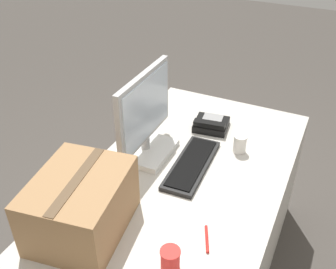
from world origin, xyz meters
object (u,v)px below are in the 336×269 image
at_px(paper_cup_right, 240,144).
at_px(pen_marker, 207,239).
at_px(desk_phone, 211,124).
at_px(paper_cup_left, 170,259).
at_px(keyboard, 191,164).
at_px(cardboard_box, 81,205).
at_px(monitor, 145,121).

distance_m(paper_cup_right, pen_marker, 0.63).
distance_m(desk_phone, paper_cup_left, 0.96).
height_order(keyboard, desk_phone, desk_phone).
distance_m(desk_phone, cardboard_box, 0.95).
relative_size(monitor, cardboard_box, 1.05).
xyz_separation_m(cardboard_box, pen_marker, (0.15, -0.47, -0.12)).
xyz_separation_m(paper_cup_left, paper_cup_right, (0.80, -0.02, 0.00)).
height_order(monitor, paper_cup_left, monitor).
bearing_deg(paper_cup_right, paper_cup_left, 178.58).
bearing_deg(paper_cup_right, desk_phone, 55.29).
xyz_separation_m(monitor, keyboard, (-0.01, -0.25, -0.18)).
bearing_deg(keyboard, paper_cup_left, -167.59).
distance_m(monitor, pen_marker, 0.66).
relative_size(monitor, paper_cup_right, 5.01).
distance_m(keyboard, paper_cup_right, 0.28).
distance_m(monitor, paper_cup_left, 0.73).
xyz_separation_m(desk_phone, paper_cup_right, (-0.14, -0.21, 0.02)).
bearing_deg(desk_phone, monitor, 140.61).
bearing_deg(cardboard_box, keyboard, -23.43).
relative_size(keyboard, cardboard_box, 1.00).
relative_size(paper_cup_left, pen_marker, 0.70).
height_order(desk_phone, cardboard_box, cardboard_box).
bearing_deg(paper_cup_right, pen_marker, -174.84).
distance_m(monitor, cardboard_box, 0.56).
relative_size(monitor, keyboard, 1.05).
bearing_deg(monitor, paper_cup_left, -145.06).
height_order(monitor, cardboard_box, monitor).
height_order(paper_cup_right, pen_marker, paper_cup_right).
relative_size(keyboard, desk_phone, 2.24).
relative_size(keyboard, paper_cup_right, 4.78).
bearing_deg(desk_phone, pen_marker, -168.69).
xyz_separation_m(paper_cup_left, pen_marker, (0.18, -0.08, -0.04)).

